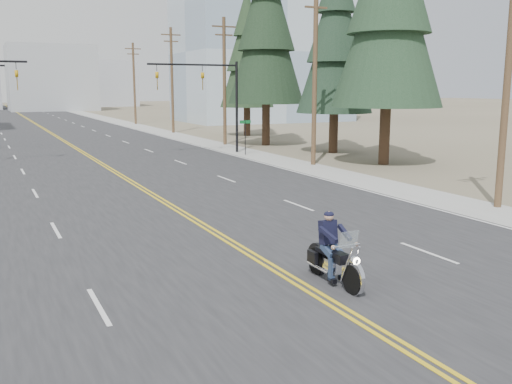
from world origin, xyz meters
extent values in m
plane|color=#776D56|center=(0.00, 0.00, 0.00)|extent=(400.00, 400.00, 0.00)
cube|color=#303033|center=(0.00, 70.00, 0.01)|extent=(20.00, 200.00, 0.01)
cube|color=#A5A5A0|center=(11.50, 70.00, 0.01)|extent=(3.00, 200.00, 0.01)
imported|color=#BF8C0C|center=(-4.70, 32.00, 6.05)|extent=(0.21, 0.26, 1.30)
cylinder|color=black|center=(11.00, 32.00, 3.50)|extent=(0.20, 0.20, 7.00)
cylinder|color=black|center=(7.50, 32.00, 6.70)|extent=(7.00, 0.14, 0.14)
imported|color=#BF8C0C|center=(8.20, 32.00, 6.05)|extent=(0.21, 0.26, 1.30)
imported|color=#BF8C0C|center=(4.70, 32.00, 6.05)|extent=(0.21, 0.26, 1.30)
cylinder|color=black|center=(10.80, 30.00, 1.30)|extent=(0.06, 0.06, 2.60)
cube|color=#0C5926|center=(10.80, 30.00, 2.50)|extent=(0.90, 0.03, 0.25)
cylinder|color=brown|center=(12.50, 8.00, 5.50)|extent=(0.30, 0.30, 11.00)
cylinder|color=brown|center=(12.50, 23.00, 5.75)|extent=(0.30, 0.30, 11.50)
cube|color=brown|center=(12.50, 23.00, 10.00)|extent=(1.60, 0.12, 0.12)
cylinder|color=brown|center=(12.50, 38.00, 5.50)|extent=(0.30, 0.30, 11.00)
cube|color=brown|center=(12.50, 38.00, 10.20)|extent=(2.20, 0.12, 0.12)
cube|color=brown|center=(12.50, 38.00, 9.50)|extent=(1.60, 0.12, 0.12)
cylinder|color=brown|center=(12.50, 53.00, 5.75)|extent=(0.30, 0.30, 11.50)
cube|color=brown|center=(12.50, 53.00, 10.70)|extent=(2.20, 0.12, 0.12)
cube|color=brown|center=(12.50, 53.00, 10.00)|extent=(1.60, 0.12, 0.12)
cylinder|color=brown|center=(12.50, 70.00, 5.50)|extent=(0.30, 0.30, 11.00)
cube|color=brown|center=(12.50, 70.00, 10.20)|extent=(2.20, 0.12, 0.12)
cube|color=brown|center=(12.50, 70.00, 9.50)|extent=(1.60, 0.12, 0.12)
cube|color=#9EB5CC|center=(32.00, 70.00, 10.00)|extent=(24.00, 16.00, 20.00)
cube|color=#ADB2B7|center=(8.00, 125.00, 7.00)|extent=(18.00, 14.00, 14.00)
cube|color=#B7BCC6|center=(40.00, 110.00, 9.00)|extent=(16.00, 12.00, 18.00)
cube|color=#B7BCC6|center=(25.00, 150.00, 6.00)|extent=(14.00, 14.00, 12.00)
cylinder|color=#382619|center=(16.89, 21.25, 1.89)|extent=(0.74, 0.74, 3.78)
cone|color=#19331D|center=(16.89, 21.25, 9.46)|extent=(7.15, 7.15, 11.35)
cylinder|color=#382619|center=(17.69, 28.50, 1.56)|extent=(0.68, 0.68, 3.11)
cone|color=black|center=(17.69, 28.50, 7.79)|extent=(5.84, 5.84, 9.34)
cone|color=black|center=(17.69, 28.50, 10.43)|extent=(4.38, 4.38, 7.01)
cylinder|color=#382619|center=(15.61, 36.06, 1.83)|extent=(0.64, 0.64, 3.67)
cone|color=black|center=(15.61, 36.06, 9.16)|extent=(6.60, 6.60, 11.00)
cone|color=black|center=(15.61, 36.06, 12.28)|extent=(4.95, 4.95, 8.25)
cylinder|color=#382619|center=(18.38, 45.96, 1.51)|extent=(0.70, 0.70, 3.01)
cone|color=black|center=(18.38, 45.96, 7.53)|extent=(5.62, 5.62, 9.04)
cone|color=black|center=(18.38, 45.96, 10.09)|extent=(4.22, 4.22, 6.78)
cone|color=black|center=(18.38, 45.96, 12.65)|extent=(2.81, 2.81, 4.82)
camera|label=1|loc=(-7.18, -8.92, 5.06)|focal=40.00mm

